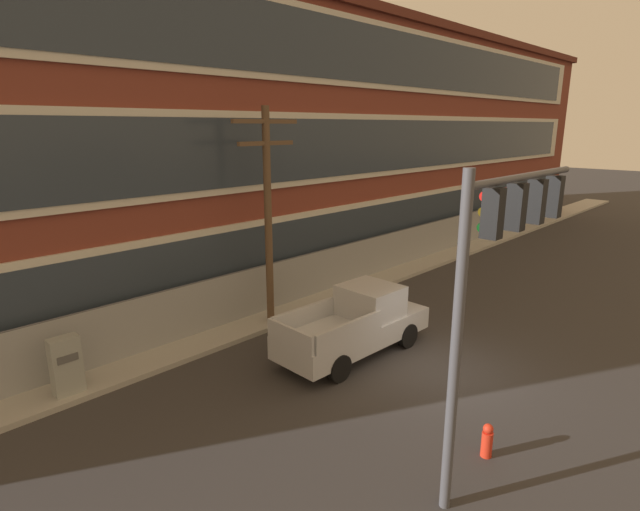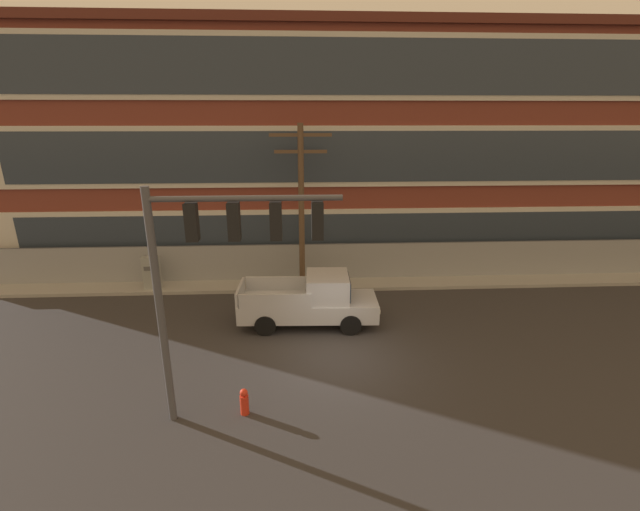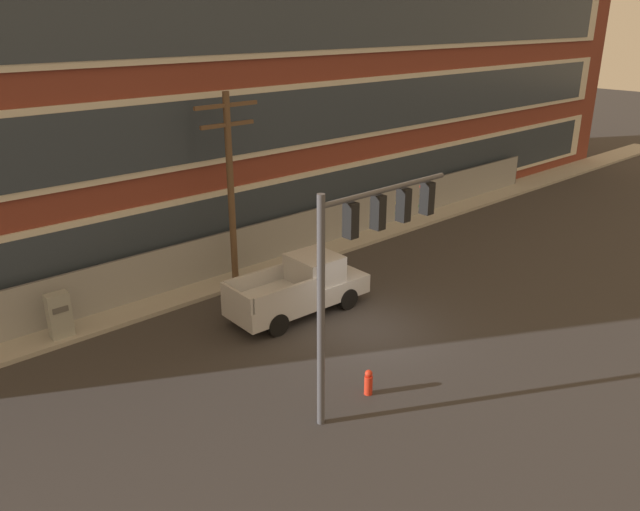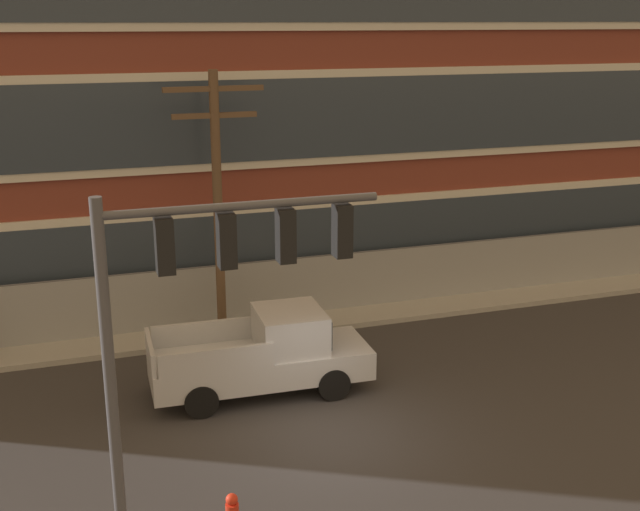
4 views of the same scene
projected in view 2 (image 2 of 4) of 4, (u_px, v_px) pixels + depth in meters
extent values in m
plane|color=#333030|center=(339.00, 359.00, 14.48)|extent=(160.00, 160.00, 0.00)
cube|color=#9E9B93|center=(326.00, 282.00, 21.00)|extent=(80.00, 1.98, 0.16)
cube|color=brown|center=(440.00, 153.00, 24.74)|extent=(49.33, 8.92, 11.71)
cube|color=beige|center=(462.00, 235.00, 21.59)|extent=(45.39, 0.10, 2.81)
cube|color=#2D3844|center=(463.00, 235.00, 21.53)|extent=(43.41, 0.06, 2.34)
cube|color=beige|center=(471.00, 156.00, 20.38)|extent=(45.39, 0.10, 2.81)
cube|color=#2D3844|center=(471.00, 156.00, 20.33)|extent=(43.41, 0.06, 2.34)
cube|color=beige|center=(480.00, 67.00, 19.18)|extent=(45.39, 0.10, 2.81)
cube|color=#2D3844|center=(481.00, 67.00, 19.13)|extent=(43.41, 0.06, 2.34)
cube|color=#57261C|center=(450.00, 37.00, 22.88)|extent=(49.83, 9.42, 0.40)
cube|color=gray|center=(358.00, 262.00, 21.19)|extent=(38.44, 0.04, 1.93)
cylinder|color=#4C4C51|center=(359.00, 244.00, 20.89)|extent=(38.44, 0.05, 0.05)
cylinder|color=#4C4C51|center=(160.00, 313.00, 10.67)|extent=(0.20, 0.20, 6.32)
cylinder|color=#4C4C51|center=(245.00, 198.00, 9.90)|extent=(4.53, 0.14, 0.14)
cube|color=black|center=(192.00, 222.00, 10.01)|extent=(0.28, 0.32, 0.90)
cylinder|color=red|center=(192.00, 209.00, 10.09)|extent=(0.04, 0.18, 0.18)
cylinder|color=#503E08|center=(193.00, 220.00, 10.18)|extent=(0.04, 0.18, 0.18)
cylinder|color=#0A4011|center=(195.00, 232.00, 10.27)|extent=(0.04, 0.18, 0.18)
cube|color=black|center=(234.00, 222.00, 10.06)|extent=(0.28, 0.32, 0.90)
cylinder|color=#4B0807|center=(234.00, 208.00, 10.14)|extent=(0.04, 0.18, 0.18)
cylinder|color=gold|center=(235.00, 220.00, 10.23)|extent=(0.04, 0.18, 0.18)
cylinder|color=#0A4011|center=(236.00, 231.00, 10.31)|extent=(0.04, 0.18, 0.18)
cube|color=black|center=(276.00, 221.00, 10.10)|extent=(0.28, 0.32, 0.90)
cylinder|color=#4B0807|center=(276.00, 208.00, 10.19)|extent=(0.04, 0.18, 0.18)
cylinder|color=gold|center=(276.00, 219.00, 10.27)|extent=(0.04, 0.18, 0.18)
cylinder|color=#0A4011|center=(277.00, 231.00, 10.36)|extent=(0.04, 0.18, 0.18)
cube|color=black|center=(317.00, 221.00, 10.15)|extent=(0.28, 0.32, 0.90)
cylinder|color=red|center=(317.00, 208.00, 10.24)|extent=(0.04, 0.18, 0.18)
cylinder|color=#503E08|center=(317.00, 219.00, 10.32)|extent=(0.04, 0.18, 0.18)
cylinder|color=#0A4011|center=(317.00, 230.00, 10.41)|extent=(0.04, 0.18, 0.18)
cube|color=#B2B5BA|center=(308.00, 306.00, 16.75)|extent=(5.40, 2.10, 0.70)
cube|color=#B2B5BA|center=(327.00, 287.00, 16.50)|extent=(1.66, 1.81, 0.97)
cube|color=#283342|center=(349.00, 286.00, 16.51)|extent=(0.12, 1.57, 0.73)
cube|color=#B2B5BA|center=(279.00, 283.00, 17.39)|extent=(2.67, 0.22, 0.56)
cube|color=#B2B5BA|center=(275.00, 301.00, 15.69)|extent=(2.67, 0.22, 0.56)
cube|color=#B2B5BA|center=(240.00, 292.00, 16.52)|extent=(0.17, 1.83, 0.56)
cylinder|color=black|center=(347.00, 305.00, 17.71)|extent=(0.81, 0.29, 0.80)
cylinder|color=black|center=(351.00, 324.00, 16.05)|extent=(0.81, 0.29, 0.80)
cylinder|color=black|center=(270.00, 306.00, 17.67)|extent=(0.81, 0.29, 0.80)
cylinder|color=black|center=(265.00, 325.00, 16.00)|extent=(0.81, 0.29, 0.80)
cube|color=white|center=(374.00, 297.00, 17.39)|extent=(0.07, 0.24, 0.16)
cube|color=white|center=(379.00, 311.00, 16.12)|extent=(0.07, 0.24, 0.16)
cylinder|color=brown|center=(301.00, 210.00, 19.36)|extent=(0.26, 0.26, 7.60)
cube|color=brown|center=(300.00, 135.00, 18.35)|extent=(2.70, 0.14, 0.14)
cube|color=brown|center=(301.00, 152.00, 18.56)|extent=(2.29, 0.14, 0.14)
cube|color=#939993|center=(152.00, 274.00, 19.89)|extent=(0.73, 0.40, 1.72)
cube|color=#515151|center=(149.00, 269.00, 19.58)|extent=(0.51, 0.02, 0.20)
cylinder|color=red|center=(245.00, 405.00, 11.74)|extent=(0.24, 0.24, 0.58)
sphere|color=red|center=(244.00, 393.00, 11.63)|extent=(0.22, 0.22, 0.22)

